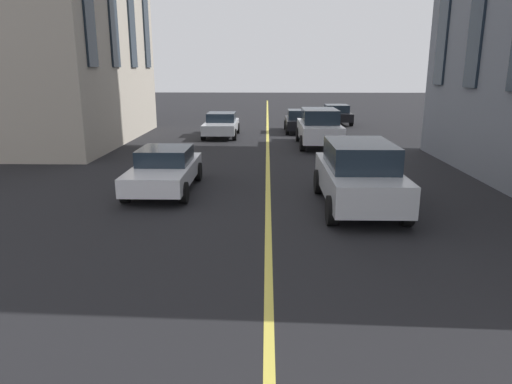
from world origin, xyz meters
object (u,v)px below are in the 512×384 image
object	(u,v)px
car_black_parked_a	(300,121)
car_silver_mid	(359,174)
car_silver_far	(221,124)
car_white_oncoming	(165,169)
car_white_near	(319,127)
car_black_trailing	(336,114)

from	to	relation	value
car_black_parked_a	car_silver_mid	world-z (taller)	car_silver_mid
car_silver_far	car_black_parked_a	size ratio (longest dim) A/B	1.13
car_black_parked_a	car_white_oncoming	xyz separation A→B (m)	(-14.48, 5.36, 0.00)
car_white_near	car_black_trailing	xyz separation A→B (m)	(10.00, -2.29, -0.27)
car_silver_mid	car_black_trailing	size ratio (longest dim) A/B	1.07
car_silver_far	car_black_parked_a	world-z (taller)	car_black_parked_a
car_silver_far	car_silver_mid	world-z (taller)	car_silver_mid
car_silver_mid	car_white_oncoming	distance (m)	6.16
car_black_trailing	car_white_oncoming	size ratio (longest dim) A/B	1.00
car_black_trailing	car_white_oncoming	xyz separation A→B (m)	(-19.14, 8.24, 0.00)
car_white_near	car_black_parked_a	distance (m)	5.38
car_white_oncoming	car_black_trailing	bearing A→B (deg)	-23.29
car_silver_mid	car_white_oncoming	xyz separation A→B (m)	(1.82, 5.88, -0.27)
car_black_parked_a	car_silver_far	bearing A→B (deg)	113.21
car_black_trailing	car_white_oncoming	world-z (taller)	same
car_black_parked_a	car_black_trailing	distance (m)	5.48
car_black_parked_a	car_white_near	bearing A→B (deg)	-173.67
car_white_near	car_white_oncoming	xyz separation A→B (m)	(-9.14, 5.95, -0.27)
car_silver_far	car_silver_mid	size ratio (longest dim) A/B	0.94
car_white_near	car_silver_mid	size ratio (longest dim) A/B	1.00
car_silver_far	car_silver_mid	bearing A→B (deg)	-159.85
car_silver_far	car_white_oncoming	size ratio (longest dim) A/B	1.00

